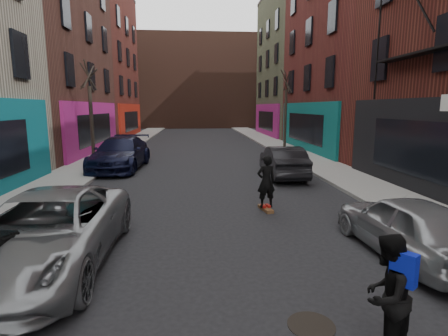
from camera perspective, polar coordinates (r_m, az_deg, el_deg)
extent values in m
cube|color=gray|center=(32.47, -14.89, 4.09)|extent=(2.50, 84.00, 0.13)
cube|color=gray|center=(32.69, 7.28, 4.38)|extent=(2.50, 84.00, 0.13)
cube|color=#47281E|center=(57.95, -4.36, 13.67)|extent=(40.00, 10.00, 14.00)
imported|color=gray|center=(7.85, -26.98, -9.21)|extent=(2.48, 5.36, 1.49)
imported|color=black|center=(18.83, -16.54, 2.33)|extent=(2.62, 5.79, 1.64)
imported|color=#919599|center=(8.54, 27.69, -8.28)|extent=(1.72, 3.99, 1.34)
imported|color=black|center=(16.21, 9.57, 1.04)|extent=(1.64, 4.36, 1.42)
cube|color=brown|center=(11.02, 6.80, -6.61)|extent=(0.37, 0.83, 0.10)
imported|color=black|center=(10.81, 6.89, -2.21)|extent=(0.66, 0.50, 1.63)
imported|color=black|center=(5.15, 24.95, -18.35)|extent=(1.00, 0.96, 1.62)
cube|color=#0C1AB0|center=(4.91, 27.29, -14.39)|extent=(0.29, 0.32, 0.42)
cylinder|color=black|center=(5.77, 14.06, -23.65)|extent=(0.72, 0.72, 0.01)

